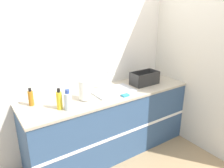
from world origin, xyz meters
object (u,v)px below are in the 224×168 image
at_px(sink, 113,90).
at_px(bottle_clear, 68,101).
at_px(bottle_amber, 31,98).
at_px(dish_rack, 144,79).
at_px(paper_towel_roll, 84,90).
at_px(bottle_yellow, 59,100).

relative_size(sink, bottle_clear, 2.38).
relative_size(bottle_clear, bottle_amber, 1.11).
height_order(sink, dish_rack, sink).
relative_size(dish_rack, bottle_amber, 1.90).
xyz_separation_m(sink, paper_towel_roll, (-0.43, -0.02, 0.11)).
bearing_deg(bottle_clear, bottle_amber, 132.80).
distance_m(dish_rack, bottle_amber, 1.55).
relative_size(sink, bottle_yellow, 2.30).
bearing_deg(dish_rack, paper_towel_roll, -178.92).
bearing_deg(sink, bottle_clear, -167.35).
distance_m(dish_rack, bottle_yellow, 1.31).
xyz_separation_m(dish_rack, bottle_clear, (-1.23, -0.16, 0.03)).
bearing_deg(bottle_amber, bottle_clear, -47.20).
height_order(dish_rack, bottle_clear, bottle_clear).
distance_m(bottle_clear, bottle_amber, 0.45).
xyz_separation_m(sink, dish_rack, (0.54, -0.00, 0.05)).
bearing_deg(bottle_clear, sink, 12.65).
bearing_deg(bottle_amber, sink, -9.80).
bearing_deg(bottle_yellow, paper_towel_roll, 12.39).
height_order(bottle_yellow, bottle_amber, bottle_yellow).
xyz_separation_m(bottle_yellow, bottle_clear, (0.07, -0.06, -0.00)).
distance_m(paper_towel_roll, dish_rack, 0.97).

